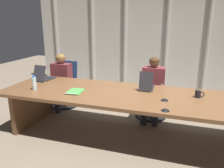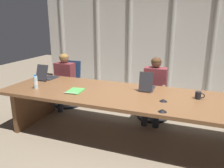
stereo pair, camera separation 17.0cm
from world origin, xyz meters
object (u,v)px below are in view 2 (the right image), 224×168
at_px(conference_mic_right_side, 162,110).
at_px(spiral_notepad, 75,91).
at_px(office_chair_left_end, 68,89).
at_px(person_left_end, 63,77).
at_px(laptop_left_end, 47,76).
at_px(laptop_left_mid, 147,86).
at_px(person_left_mid, 154,86).
at_px(conference_mic_middle, 163,100).
at_px(office_chair_left_mid, 154,100).
at_px(water_bottle_primary, 36,82).
at_px(coffee_mug_near, 198,95).

height_order(conference_mic_right_side, spiral_notepad, conference_mic_right_side).
bearing_deg(office_chair_left_end, person_left_end, -9.37).
distance_m(person_left_end, conference_mic_right_side, 2.64).
distance_m(laptop_left_end, office_chair_left_end, 0.80).
relative_size(conference_mic_right_side, spiral_notepad, 0.34).
bearing_deg(laptop_left_end, laptop_left_mid, -87.36).
height_order(laptop_left_mid, person_left_mid, person_left_mid).
xyz_separation_m(laptop_left_end, person_left_mid, (1.96, 0.51, -0.13)).
distance_m(laptop_left_mid, conference_mic_right_side, 0.90).
xyz_separation_m(conference_mic_middle, conference_mic_right_side, (0.04, -0.37, 0.00)).
distance_m(office_chair_left_end, office_chair_left_mid, 1.89).
bearing_deg(office_chair_left_mid, person_left_mid, 6.37).
distance_m(laptop_left_mid, spiral_notepad, 1.15).
xyz_separation_m(water_bottle_primary, spiral_notepad, (0.68, 0.08, -0.10)).
relative_size(person_left_end, person_left_mid, 0.97).
relative_size(person_left_end, water_bottle_primary, 4.98).
relative_size(water_bottle_primary, conference_mic_middle, 2.09).
relative_size(laptop_left_end, spiral_notepad, 1.30).
bearing_deg(office_chair_left_mid, conference_mic_right_side, 10.17).
height_order(conference_mic_middle, conference_mic_right_side, same).
height_order(person_left_end, conference_mic_middle, person_left_end).
bearing_deg(coffee_mug_near, office_chair_left_end, 162.74).
relative_size(office_chair_left_end, conference_mic_right_side, 8.70).
relative_size(office_chair_left_mid, conference_mic_right_side, 8.27).
bearing_deg(conference_mic_middle, laptop_left_end, 168.72).
bearing_deg(conference_mic_right_side, conference_mic_middle, 96.71).
bearing_deg(water_bottle_primary, person_left_mid, 31.65).
bearing_deg(conference_mic_middle, person_left_end, 156.91).
relative_size(laptop_left_mid, office_chair_left_mid, 0.42).
xyz_separation_m(office_chair_left_end, water_bottle_primary, (0.17, -1.24, 0.49)).
xyz_separation_m(laptop_left_end, coffee_mug_near, (2.70, -0.17, -0.00)).
bearing_deg(conference_mic_middle, spiral_notepad, -178.07).
xyz_separation_m(water_bottle_primary, coffee_mug_near, (2.50, 0.41, -0.05)).
bearing_deg(laptop_left_end, conference_mic_middle, -98.60).
distance_m(person_left_end, coffee_mug_near, 2.78).
bearing_deg(person_left_mid, office_chair_left_end, -95.91).
relative_size(office_chair_left_end, spiral_notepad, 2.97).
bearing_deg(office_chair_left_mid, water_bottle_primary, -58.18).
distance_m(office_chair_left_end, coffee_mug_near, 2.83).
bearing_deg(office_chair_left_mid, office_chair_left_end, -93.81).
bearing_deg(coffee_mug_near, conference_mic_right_side, -121.82).
bearing_deg(laptop_left_mid, spiral_notepad, 113.82).
xyz_separation_m(laptop_left_mid, office_chair_left_end, (-1.89, 0.66, -0.44)).
relative_size(coffee_mug_near, spiral_notepad, 0.41).
height_order(office_chair_left_end, person_left_mid, person_left_mid).
bearing_deg(conference_mic_right_side, office_chair_left_mid, 103.87).
height_order(laptop_left_mid, coffee_mug_near, laptop_left_mid).
distance_m(laptop_left_mid, person_left_mid, 0.53).
height_order(laptop_left_end, coffee_mug_near, laptop_left_end).
bearing_deg(laptop_left_end, spiral_notepad, -116.53).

